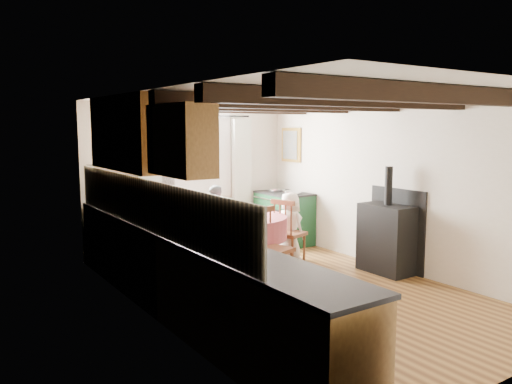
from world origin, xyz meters
TOP-DOWN VIEW (x-y plane):
  - floor at (0.00, 0.00)m, footprint 3.60×5.50m
  - ceiling at (0.00, 0.00)m, footprint 3.60×5.50m
  - wall_back at (0.00, 2.75)m, footprint 3.60×0.00m
  - wall_left at (-1.80, 0.00)m, footprint 0.00×5.50m
  - wall_right at (1.80, 0.00)m, footprint 0.00×5.50m
  - beam_a at (0.00, -2.00)m, footprint 3.60×0.16m
  - beam_b at (0.00, -1.00)m, footprint 3.60×0.16m
  - beam_c at (0.00, 0.00)m, footprint 3.60×0.16m
  - beam_d at (0.00, 1.00)m, footprint 3.60×0.16m
  - beam_e at (0.00, 2.00)m, footprint 3.60×0.16m
  - splash_left at (-1.78, 0.30)m, footprint 0.02×4.50m
  - splash_back at (-1.00, 2.73)m, footprint 1.40×0.02m
  - base_cabinet_left at (-1.50, 0.00)m, footprint 0.60×5.30m
  - base_cabinet_back at (-1.05, 2.45)m, footprint 1.30×0.60m
  - worktop_left at (-1.48, 0.00)m, footprint 0.64×5.30m
  - worktop_back at (-1.05, 2.43)m, footprint 1.30×0.64m
  - wall_cabinet_glass at (-1.63, 1.20)m, footprint 0.34×1.80m
  - wall_cabinet_solid at (-1.63, -0.30)m, footprint 0.34×0.90m
  - window_frame at (0.10, 2.73)m, footprint 1.34×0.03m
  - window_pane at (0.10, 2.74)m, footprint 1.20×0.01m
  - curtain_left at (-0.75, 2.65)m, footprint 0.35×0.10m
  - curtain_right at (0.95, 2.65)m, footprint 0.35×0.10m
  - curtain_rod at (0.10, 2.65)m, footprint 2.00×0.03m
  - wall_picture at (1.77, 2.30)m, footprint 0.04×0.50m
  - wall_plate at (1.05, 2.72)m, footprint 0.30×0.02m
  - rug at (-0.03, 1.12)m, footprint 1.78×1.38m
  - dining_table at (-0.03, 1.12)m, footprint 1.28×1.28m
  - chair_near at (-0.07, 0.30)m, footprint 0.53×0.55m
  - chair_left at (-0.90, 1.13)m, footprint 0.53×0.52m
  - chair_right at (0.74, 1.02)m, footprint 0.55×0.54m
  - aga_range at (1.47, 2.10)m, footprint 0.64×0.99m
  - cast_iron_stove at (1.58, -0.12)m, footprint 0.45×0.74m
  - child_far at (-0.09, 1.80)m, footprint 0.47×0.36m
  - child_right at (0.86, 1.15)m, footprint 0.40×0.55m
  - bowl_a at (-0.18, 1.05)m, footprint 0.27×0.27m
  - bowl_b at (0.00, 1.05)m, footprint 0.22×0.22m
  - cup at (0.03, 1.46)m, footprint 0.13×0.13m
  - canister_tall at (-1.34, 2.51)m, footprint 0.14×0.14m
  - canister_wide at (-1.10, 2.57)m, footprint 0.18×0.18m

SIDE VIEW (x-z plane):
  - floor at x=0.00m, z-range 0.00..0.00m
  - rug at x=-0.03m, z-range 0.00..0.01m
  - dining_table at x=-0.03m, z-range 0.00..0.77m
  - base_cabinet_left at x=-1.50m, z-range 0.00..0.88m
  - base_cabinet_back at x=-1.05m, z-range 0.00..0.88m
  - aga_range at x=1.47m, z-range 0.00..0.91m
  - chair_left at x=-0.90m, z-range 0.00..0.96m
  - chair_right at x=0.74m, z-range 0.00..0.98m
  - chair_near at x=-0.07m, z-range 0.00..1.00m
  - child_right at x=0.86m, z-range 0.00..1.04m
  - child_far at x=-0.09m, z-range 0.00..1.15m
  - cast_iron_stove at x=1.58m, z-range 0.00..1.49m
  - bowl_a at x=-0.18m, z-range 0.77..0.82m
  - bowl_b at x=0.00m, z-range 0.77..0.83m
  - cup at x=0.03m, z-range 0.77..0.87m
  - worktop_left at x=-1.48m, z-range 0.88..0.92m
  - worktop_back at x=-1.05m, z-range 0.88..0.92m
  - canister_wide at x=-1.10m, z-range 0.92..1.12m
  - canister_tall at x=-1.34m, z-range 0.92..1.16m
  - curtain_left at x=-0.75m, z-range 0.05..2.15m
  - curtain_right at x=0.95m, z-range 0.05..2.15m
  - wall_back at x=0.00m, z-range 0.00..2.40m
  - wall_left at x=-1.80m, z-range 0.00..2.40m
  - wall_right at x=1.80m, z-range 0.00..2.40m
  - splash_left at x=-1.78m, z-range 0.92..1.48m
  - splash_back at x=-1.00m, z-range 0.92..1.48m
  - window_frame at x=0.10m, z-range 0.83..2.37m
  - window_pane at x=0.10m, z-range 0.90..2.30m
  - wall_picture at x=1.77m, z-range 1.40..2.00m
  - wall_plate at x=1.05m, z-range 1.55..1.85m
  - wall_cabinet_solid at x=-1.63m, z-range 1.55..2.25m
  - wall_cabinet_glass at x=-1.63m, z-range 1.50..2.40m
  - curtain_rod at x=0.10m, z-range 2.19..2.22m
  - beam_a at x=0.00m, z-range 2.23..2.39m
  - beam_b at x=0.00m, z-range 2.23..2.39m
  - beam_c at x=0.00m, z-range 2.23..2.39m
  - beam_d at x=0.00m, z-range 2.23..2.39m
  - beam_e at x=0.00m, z-range 2.23..2.39m
  - ceiling at x=0.00m, z-range 2.40..2.40m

